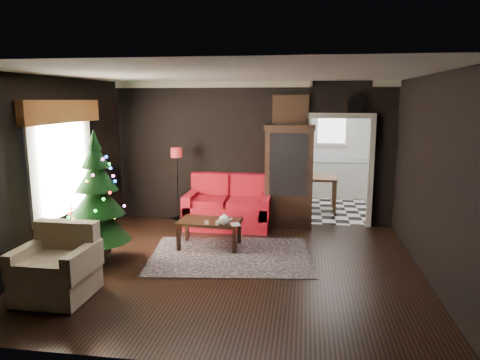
# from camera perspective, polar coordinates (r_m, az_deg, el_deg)

# --- Properties ---
(floor) EXTENTS (5.50, 5.50, 0.00)m
(floor) POSITION_cam_1_polar(r_m,az_deg,el_deg) (6.72, -1.15, -11.08)
(floor) COLOR black
(floor) RESTS_ON ground
(ceiling) EXTENTS (5.50, 5.50, 0.00)m
(ceiling) POSITION_cam_1_polar(r_m,az_deg,el_deg) (6.27, -1.24, 13.51)
(ceiling) COLOR white
(ceiling) RESTS_ON ground
(wall_back) EXTENTS (5.50, 0.00, 5.50)m
(wall_back) POSITION_cam_1_polar(r_m,az_deg,el_deg) (8.79, 1.54, 3.45)
(wall_back) COLOR black
(wall_back) RESTS_ON ground
(wall_front) EXTENTS (5.50, 0.00, 5.50)m
(wall_front) POSITION_cam_1_polar(r_m,az_deg,el_deg) (3.96, -7.29, -5.16)
(wall_front) COLOR black
(wall_front) RESTS_ON ground
(wall_left) EXTENTS (0.00, 5.50, 5.50)m
(wall_left) POSITION_cam_1_polar(r_m,az_deg,el_deg) (7.32, -22.94, 1.24)
(wall_left) COLOR black
(wall_left) RESTS_ON ground
(wall_right) EXTENTS (0.00, 5.50, 5.50)m
(wall_right) POSITION_cam_1_polar(r_m,az_deg,el_deg) (6.48, 23.53, 0.13)
(wall_right) COLOR black
(wall_right) RESTS_ON ground
(doorway) EXTENTS (1.10, 0.10, 2.10)m
(doorway) POSITION_cam_1_polar(r_m,az_deg,el_deg) (8.80, 12.58, 0.91)
(doorway) COLOR beige
(doorway) RESTS_ON ground
(left_window) EXTENTS (0.05, 1.60, 1.40)m
(left_window) POSITION_cam_1_polar(r_m,az_deg,el_deg) (7.46, -21.92, 1.86)
(left_window) COLOR white
(left_window) RESTS_ON wall_left
(valance) EXTENTS (0.12, 2.10, 0.35)m
(valance) POSITION_cam_1_polar(r_m,az_deg,el_deg) (7.36, -21.80, 8.18)
(valance) COLOR #A45B2A
(valance) RESTS_ON wall_left
(kitchen_floor) EXTENTS (3.00, 3.00, 0.00)m
(kitchen_floor) POSITION_cam_1_polar(r_m,az_deg,el_deg) (10.48, 11.79, -3.43)
(kitchen_floor) COLOR white
(kitchen_floor) RESTS_ON ground
(kitchen_window) EXTENTS (0.70, 0.06, 0.70)m
(kitchen_window) POSITION_cam_1_polar(r_m,az_deg,el_deg) (11.66, 11.70, 6.41)
(kitchen_window) COLOR white
(kitchen_window) RESTS_ON ground
(rug) EXTENTS (2.71, 2.12, 0.01)m
(rug) POSITION_cam_1_polar(r_m,az_deg,el_deg) (7.14, -1.22, -9.71)
(rug) COLOR #564151
(rug) RESTS_ON ground
(loveseat) EXTENTS (1.70, 0.90, 1.00)m
(loveseat) POSITION_cam_1_polar(r_m,az_deg,el_deg) (8.57, -1.52, -2.85)
(loveseat) COLOR maroon
(loveseat) RESTS_ON ground
(curio_cabinet) EXTENTS (0.90, 0.45, 1.90)m
(curio_cabinet) POSITION_cam_1_polar(r_m,az_deg,el_deg) (8.57, 6.32, 0.17)
(curio_cabinet) COLOR black
(curio_cabinet) RESTS_ON ground
(floor_lamp) EXTENTS (0.31, 0.31, 1.42)m
(floor_lamp) POSITION_cam_1_polar(r_m,az_deg,el_deg) (8.71, -8.08, -0.51)
(floor_lamp) COLOR black
(floor_lamp) RESTS_ON ground
(christmas_tree) EXTENTS (1.20, 1.20, 1.82)m
(christmas_tree) POSITION_cam_1_polar(r_m,az_deg,el_deg) (6.96, -17.90, -1.80)
(christmas_tree) COLOR black
(christmas_tree) RESTS_ON ground
(armchair) EXTENTS (0.88, 0.88, 0.89)m
(armchair) POSITION_cam_1_polar(r_m,az_deg,el_deg) (6.02, -22.65, -9.81)
(armchair) COLOR tan
(armchair) RESTS_ON ground
(coffee_table) EXTENTS (1.05, 0.67, 0.46)m
(coffee_table) POSITION_cam_1_polar(r_m,az_deg,el_deg) (7.49, -3.92, -6.87)
(coffee_table) COLOR black
(coffee_table) RESTS_ON rug
(teapot) EXTENTS (0.23, 0.23, 0.18)m
(teapot) POSITION_cam_1_polar(r_m,az_deg,el_deg) (7.12, -2.06, -5.12)
(teapot) COLOR white
(teapot) RESTS_ON coffee_table
(cup_a) EXTENTS (0.08, 0.08, 0.06)m
(cup_a) POSITION_cam_1_polar(r_m,az_deg,el_deg) (7.19, -4.30, -5.48)
(cup_a) COLOR white
(cup_a) RESTS_ON coffee_table
(cup_b) EXTENTS (0.08, 0.08, 0.06)m
(cup_b) POSITION_cam_1_polar(r_m,az_deg,el_deg) (7.16, -2.88, -5.53)
(cup_b) COLOR white
(cup_b) RESTS_ON coffee_table
(book) EXTENTS (0.14, 0.06, 0.20)m
(book) POSITION_cam_1_polar(r_m,az_deg,el_deg) (7.10, -1.17, -5.08)
(book) COLOR tan
(book) RESTS_ON coffee_table
(wall_clock) EXTENTS (0.32, 0.32, 0.06)m
(wall_clock) POSITION_cam_1_polar(r_m,az_deg,el_deg) (8.66, 14.62, 9.52)
(wall_clock) COLOR white
(wall_clock) RESTS_ON wall_back
(painting) EXTENTS (0.62, 0.05, 0.52)m
(painting) POSITION_cam_1_polar(r_m,az_deg,el_deg) (8.63, 6.54, 8.92)
(painting) COLOR #A67C4B
(painting) RESTS_ON wall_back
(kitchen_counter) EXTENTS (1.80, 0.60, 0.90)m
(kitchen_counter) POSITION_cam_1_polar(r_m,az_deg,el_deg) (11.56, 11.54, 0.14)
(kitchen_counter) COLOR silver
(kitchen_counter) RESTS_ON ground
(kitchen_table) EXTENTS (0.70, 0.70, 0.75)m
(kitchen_table) POSITION_cam_1_polar(r_m,az_deg,el_deg) (10.09, 10.26, -1.72)
(kitchen_table) COLOR brown
(kitchen_table) RESTS_ON ground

